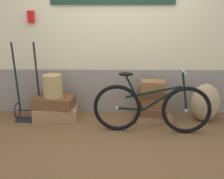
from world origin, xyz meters
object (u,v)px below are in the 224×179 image
luggage_trolley (28,101)px  suitcase_5 (152,94)px  suitcase_3 (150,110)px  suitcase_6 (153,85)px  wicker_basket (53,86)px  burlap_sack (205,102)px  bicycle (151,108)px  suitcase_4 (152,102)px  suitcase_2 (152,116)px  suitcase_0 (56,113)px  suitcase_1 (54,102)px

luggage_trolley → suitcase_5: bearing=-0.6°
suitcase_3 → suitcase_6: size_ratio=1.37×
suitcase_3 → wicker_basket: wicker_basket is taller
suitcase_6 → burlap_sack: bearing=1.9°
suitcase_3 → bicycle: size_ratio=0.31×
suitcase_3 → suitcase_5: suitcase_5 is taller
suitcase_4 → suitcase_6: (0.00, 0.02, 0.28)m
burlap_sack → suitcase_2: bearing=177.7°
bicycle → luggage_trolley: bearing=165.7°
suitcase_2 → suitcase_6: bearing=97.0°
suitcase_6 → burlap_sack: size_ratio=0.62×
suitcase_0 → suitcase_2: suitcase_0 is taller
luggage_trolley → burlap_sack: luggage_trolley is taller
suitcase_1 → burlap_sack: bearing=5.3°
suitcase_2 → suitcase_5: size_ratio=1.42×
suitcase_0 → suitcase_6: suitcase_6 is taller
suitcase_0 → suitcase_1: 0.20m
suitcase_3 → suitcase_5: size_ratio=1.27×
suitcase_0 → suitcase_4: suitcase_4 is taller
suitcase_2 → suitcase_5: (-0.02, -0.00, 0.39)m
wicker_basket → suitcase_3: bearing=-0.7°
suitcase_5 → burlap_sack: bearing=-5.7°
suitcase_0 → suitcase_4: (1.62, 0.01, 0.21)m
suitcase_1 → bicycle: 1.63m
suitcase_0 → suitcase_2: bearing=-4.2°
suitcase_3 → bicycle: bearing=-91.0°
wicker_basket → burlap_sack: wicker_basket is taller
suitcase_1 → suitcase_2: (1.65, 0.02, -0.24)m
suitcase_3 → bicycle: (-0.05, -0.46, 0.20)m
luggage_trolley → suitcase_6: bearing=-0.0°
suitcase_1 → suitcase_5: size_ratio=1.55×
suitcase_4 → suitcase_5: (-0.01, 0.00, 0.14)m
suitcase_6 → burlap_sack: 0.91m
suitcase_4 → suitcase_5: bearing=-178.9°
suitcase_2 → suitcase_6: size_ratio=1.53×
suitcase_6 → bicycle: 0.56m
suitcase_1 → suitcase_6: suitcase_6 is taller
suitcase_1 → bicycle: bicycle is taller
suitcase_2 → burlap_sack: bearing=-5.5°
suitcase_0 → suitcase_1: suitcase_1 is taller
suitcase_3 → suitcase_4: suitcase_4 is taller
suitcase_0 → burlap_sack: (2.49, -0.02, 0.21)m
suitcase_5 → wicker_basket: wicker_basket is taller
suitcase_5 → bicycle: bearing=-102.0°
suitcase_5 → suitcase_3: bearing=-131.0°
suitcase_1 → suitcase_3: bearing=5.1°
suitcase_2 → suitcase_4: suitcase_4 is taller
suitcase_6 → suitcase_3: bearing=-123.1°
suitcase_0 → luggage_trolley: (-0.47, 0.03, 0.20)m
luggage_trolley → suitcase_3: bearing=-1.4°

